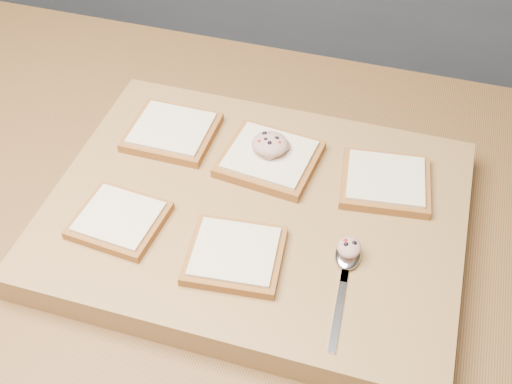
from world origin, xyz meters
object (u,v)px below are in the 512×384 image
Objects in this scene: spoon at (347,262)px; cutting_board at (256,216)px; tuna_salad_dollop at (270,144)px; bread_far_center at (270,158)px.

cutting_board is at bearing 154.96° from spoon.
bread_far_center is at bearing -74.18° from tuna_salad_dollop.
bread_far_center is (-0.00, 0.09, 0.03)m from cutting_board.
cutting_board is 0.11m from tuna_salad_dollop.
tuna_salad_dollop is at bearing 132.78° from spoon.
tuna_salad_dollop is at bearing 105.82° from bread_far_center.
spoon is at bearing -47.22° from tuna_salad_dollop.
cutting_board is 10.59× the size of tuna_salad_dollop.
cutting_board is at bearing -85.85° from tuna_salad_dollop.
cutting_board is 0.09m from bread_far_center.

